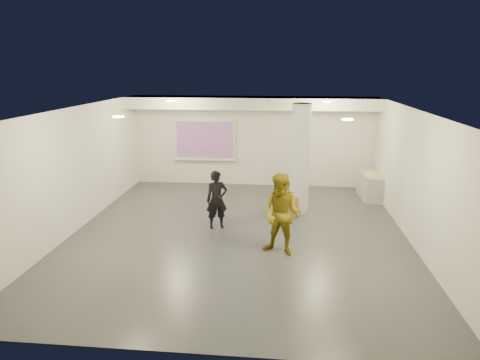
# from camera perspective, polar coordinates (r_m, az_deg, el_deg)

# --- Properties ---
(floor) EXTENTS (8.00, 9.00, 0.01)m
(floor) POSITION_cam_1_polar(r_m,az_deg,el_deg) (10.44, -0.22, -7.21)
(floor) COLOR #35373C
(floor) RESTS_ON ground
(ceiling) EXTENTS (8.00, 9.00, 0.01)m
(ceiling) POSITION_cam_1_polar(r_m,az_deg,el_deg) (9.72, -0.24, 9.40)
(ceiling) COLOR white
(ceiling) RESTS_ON floor
(wall_back) EXTENTS (8.00, 0.01, 3.00)m
(wall_back) POSITION_cam_1_polar(r_m,az_deg,el_deg) (14.36, 1.65, 5.17)
(wall_back) COLOR silver
(wall_back) RESTS_ON floor
(wall_front) EXTENTS (8.00, 0.01, 3.00)m
(wall_front) POSITION_cam_1_polar(r_m,az_deg,el_deg) (5.76, -4.97, -10.18)
(wall_front) COLOR silver
(wall_front) RESTS_ON floor
(wall_left) EXTENTS (0.01, 9.00, 3.00)m
(wall_left) POSITION_cam_1_polar(r_m,az_deg,el_deg) (11.12, -21.20, 1.25)
(wall_left) COLOR silver
(wall_left) RESTS_ON floor
(wall_right) EXTENTS (0.01, 9.00, 3.00)m
(wall_right) POSITION_cam_1_polar(r_m,az_deg,el_deg) (10.36, 22.34, 0.19)
(wall_right) COLOR silver
(wall_right) RESTS_ON floor
(soffit_band) EXTENTS (8.00, 1.10, 0.36)m
(soffit_band) POSITION_cam_1_polar(r_m,az_deg,el_deg) (13.65, 1.52, 10.25)
(soffit_band) COLOR silver
(soffit_band) RESTS_ON ceiling
(downlight_nw) EXTENTS (0.22, 0.22, 0.02)m
(downlight_nw) POSITION_cam_1_polar(r_m,az_deg,el_deg) (12.57, -9.21, 10.39)
(downlight_nw) COLOR #FFDD97
(downlight_nw) RESTS_ON ceiling
(downlight_ne) EXTENTS (0.22, 0.22, 0.02)m
(downlight_ne) POSITION_cam_1_polar(r_m,az_deg,el_deg) (12.22, 11.51, 10.16)
(downlight_ne) COLOR #FFDD97
(downlight_ne) RESTS_ON ceiling
(downlight_sw) EXTENTS (0.22, 0.22, 0.02)m
(downlight_sw) POSITION_cam_1_polar(r_m,az_deg,el_deg) (8.78, -15.88, 8.12)
(downlight_sw) COLOR #FFDD97
(downlight_sw) RESTS_ON ceiling
(downlight_se) EXTENTS (0.22, 0.22, 0.02)m
(downlight_se) POSITION_cam_1_polar(r_m,az_deg,el_deg) (8.26, 14.13, 7.83)
(downlight_se) COLOR #FFDD97
(downlight_se) RESTS_ON ceiling
(column) EXTENTS (0.52, 0.52, 3.00)m
(column) POSITION_cam_1_polar(r_m,az_deg,el_deg) (11.69, 8.04, 2.76)
(column) COLOR silver
(column) RESTS_ON floor
(projection_screen) EXTENTS (2.10, 0.13, 1.42)m
(projection_screen) POSITION_cam_1_polar(r_m,az_deg,el_deg) (14.51, -4.71, 5.34)
(projection_screen) COLOR silver
(projection_screen) RESTS_ON wall_back
(credenza) EXTENTS (0.64, 1.35, 0.77)m
(credenza) POSITION_cam_1_polar(r_m,az_deg,el_deg) (13.66, 16.99, -0.80)
(credenza) COLOR #9FA1A4
(credenza) RESTS_ON floor
(papers_stack) EXTENTS (0.32, 0.39, 0.02)m
(papers_stack) POSITION_cam_1_polar(r_m,az_deg,el_deg) (13.52, 16.99, 0.77)
(papers_stack) COLOR silver
(papers_stack) RESTS_ON credenza
(postit_pad) EXTENTS (0.25, 0.31, 0.03)m
(postit_pad) POSITION_cam_1_polar(r_m,az_deg,el_deg) (13.41, 17.46, 0.64)
(postit_pad) COLOR yellow
(postit_pad) RESTS_ON credenza
(cardboard_back) EXTENTS (0.49, 0.10, 0.53)m
(cardboard_back) POSITION_cam_1_polar(r_m,az_deg,el_deg) (11.58, 6.53, -3.64)
(cardboard_back) COLOR olive
(cardboard_back) RESTS_ON floor
(cardboard_front) EXTENTS (0.59, 0.28, 0.63)m
(cardboard_front) POSITION_cam_1_polar(r_m,az_deg,el_deg) (11.83, 5.73, -2.97)
(cardboard_front) COLOR olive
(cardboard_front) RESTS_ON floor
(woman) EXTENTS (0.62, 0.51, 1.47)m
(woman) POSITION_cam_1_polar(r_m,az_deg,el_deg) (10.61, -3.11, -2.65)
(woman) COLOR black
(woman) RESTS_ON floor
(man) EXTENTS (1.05, 0.95, 1.78)m
(man) POSITION_cam_1_polar(r_m,az_deg,el_deg) (9.14, 5.59, -4.61)
(man) COLOR olive
(man) RESTS_ON floor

